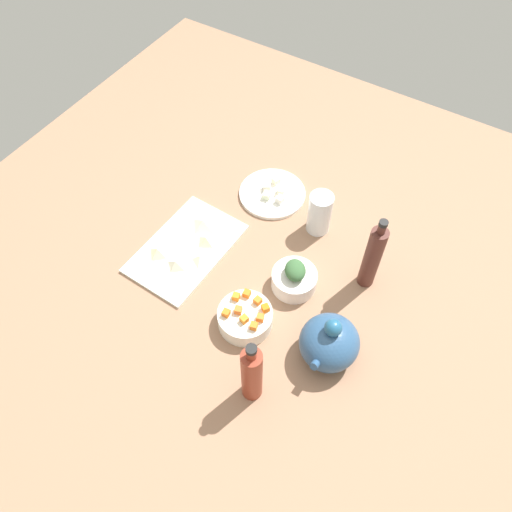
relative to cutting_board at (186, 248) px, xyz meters
The scene contains 29 objects.
tabletop 21.42cm from the cutting_board, 105.57° to the left, with size 190.00×190.00×3.00cm, color #986F54.
cutting_board is the anchor object (origin of this frame).
plate_tofu 33.42cm from the cutting_board, 161.54° to the left, with size 20.95×20.95×1.20cm, color white.
bowl_greens 33.49cm from the cutting_board, 100.27° to the left, with size 12.51×12.51×5.51cm, color white.
bowl_carrots 29.95cm from the cutting_board, 67.89° to the left, with size 14.48×14.48×5.23cm, color white.
teapot 50.97cm from the cutting_board, 81.24° to the left, with size 16.92×14.96×16.18cm.
bottle_0 53.41cm from the cutting_board, 109.69° to the left, with size 4.59×4.59×26.19cm.
bottle_1 48.12cm from the cutting_board, 56.22° to the left, with size 4.97×4.97×24.38cm.
drinking_glass_0 40.39cm from the cutting_board, 133.33° to the left, with size 7.00×7.00×13.86cm, color white.
carrot_cube_0 34.18cm from the cutting_board, 71.52° to the left, with size 1.80×1.80×1.80cm, color orange.
carrot_cube_1 30.15cm from the cutting_board, 76.72° to the left, with size 1.80×1.80×1.80cm, color orange.
carrot_cube_2 28.28cm from the cutting_board, 59.32° to the left, with size 1.80×1.80×1.80cm, color orange.
carrot_cube_3 29.12cm from the cutting_board, 65.58° to the left, with size 1.80×1.80×1.80cm, color orange.
carrot_cube_4 32.12cm from the cutting_board, 65.24° to the left, with size 1.80×1.80×1.80cm, color orange.
carrot_cube_5 35.06cm from the cutting_board, 66.93° to the left, with size 1.80×1.80×1.80cm, color orange.
carrot_cube_6 26.68cm from the cutting_board, 75.57° to the left, with size 1.80×1.80×1.80cm, color orange.
carrot_cube_7 25.57cm from the cutting_board, 69.44° to the left, with size 1.80×1.80×1.80cm, color orange.
carrot_cube_8 33.03cm from the cutting_board, 76.46° to the left, with size 1.80×1.80×1.80cm, color orange.
chopped_greens_mound 34.16cm from the cutting_board, 100.27° to the left, with size 6.93×5.63×4.10cm, color #386136.
tofu_cube_0 33.02cm from the cutting_board, 165.19° to the left, with size 2.20×2.20×2.20cm, color white.
tofu_cube_1 37.07cm from the cutting_board, 165.10° to the left, with size 2.20×2.20×2.20cm, color white.
tofu_cube_2 32.87cm from the cutting_board, 153.57° to the left, with size 2.20×2.20×2.20cm, color white.
tofu_cube_3 30.57cm from the cutting_board, 160.34° to the left, with size 2.20×2.20×2.20cm, color white.
tofu_cube_4 35.21cm from the cutting_board, 158.15° to the left, with size 2.20×2.20×2.20cm, color white.
dumpling_0 6.29cm from the cutting_board, 138.79° to the left, with size 4.22×3.98×2.57cm, color beige.
dumpling_1 9.34cm from the cutting_board, behind, with size 5.97×5.55×2.66cm, color beige.
dumpling_2 8.26cm from the cutting_board, 40.90° to the right, with size 4.57×4.50×2.52cm, color beige.
dumpling_3 7.27cm from the cutting_board, 13.26° to the left, with size 4.34×3.75×2.44cm, color beige.
dumpling_4 6.66cm from the cutting_board, 76.18° to the left, with size 4.40×3.79×2.01cm, color beige.
Camera 1 is at (69.00, 42.61, 123.06)cm, focal length 35.46 mm.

